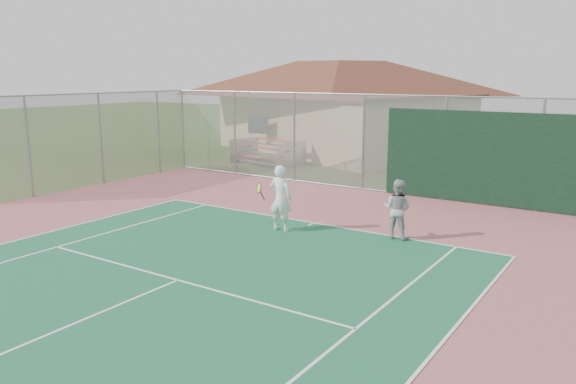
# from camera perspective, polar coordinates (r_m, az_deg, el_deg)

# --- Properties ---
(back_fence) EXTENTS (20.08, 0.11, 3.53)m
(back_fence) POSITION_cam_1_polar(r_m,az_deg,el_deg) (19.57, 15.82, 3.97)
(back_fence) COLOR gray
(back_fence) RESTS_ON ground
(side_fence_left) EXTENTS (0.08, 9.00, 3.50)m
(side_fence_left) POSITION_cam_1_polar(r_m,az_deg,el_deg) (22.94, -18.48, 5.12)
(side_fence_left) COLOR gray
(side_fence_left) RESTS_ON ground
(clubhouse) EXTENTS (15.80, 13.14, 5.84)m
(clubhouse) POSITION_cam_1_polar(r_m,az_deg,el_deg) (31.38, 5.29, 9.56)
(clubhouse) COLOR tan
(clubhouse) RESTS_ON ground
(bleachers) EXTENTS (3.31, 2.32, 1.12)m
(bleachers) POSITION_cam_1_polar(r_m,az_deg,el_deg) (26.94, -2.18, 4.16)
(bleachers) COLOR #B6402A
(bleachers) RESTS_ON ground
(player_white_front) EXTENTS (1.03, 0.71, 1.81)m
(player_white_front) POSITION_cam_1_polar(r_m,az_deg,el_deg) (15.18, -0.79, -0.67)
(player_white_front) COLOR white
(player_white_front) RESTS_ON ground
(player_grey_back) EXTENTS (0.76, 0.60, 1.55)m
(player_grey_back) POSITION_cam_1_polar(r_m,az_deg,el_deg) (14.78, 11.04, -1.77)
(player_grey_back) COLOR #A4A7A9
(player_grey_back) RESTS_ON ground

